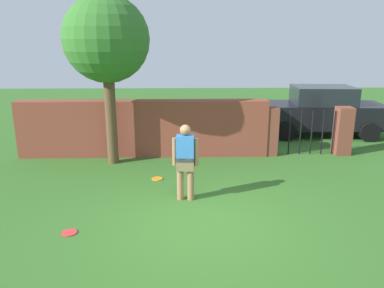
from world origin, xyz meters
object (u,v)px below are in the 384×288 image
Objects in this scene: tree at (106,41)px; frisbee_red at (69,233)px; frisbee_orange at (157,179)px; car at (321,111)px; person at (185,159)px.

tree reaches higher than frisbee_red.
frisbee_red is (-1.37, -2.60, 0.00)m from frisbee_orange.
car is at bearing 23.48° from tree.
car reaches higher than person.
tree is 3.72m from frisbee_orange.
person is at bearing -60.58° from frisbee_orange.
person is at bearing 34.27° from frisbee_red.
car is at bearing 37.80° from frisbee_orange.
tree is at bearing -153.01° from car.
frisbee_red is at bearing -140.60° from person.
tree is at bearing 88.82° from frisbee_red.
tree reaches higher than frisbee_orange.
tree is 16.22× the size of frisbee_orange.
frisbee_red is at bearing -117.76° from frisbee_orange.
tree is 5.07m from frisbee_red.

